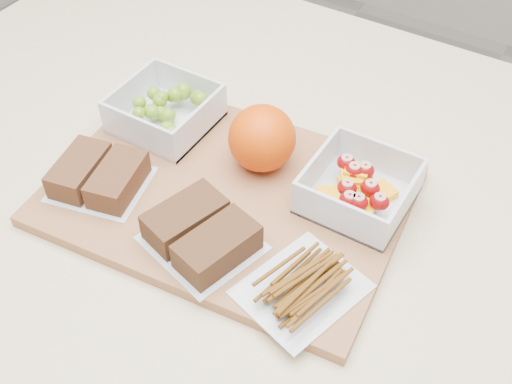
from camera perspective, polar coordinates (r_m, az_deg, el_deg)
counter at (r=1.17m, az=-0.19°, el=-15.71°), size 1.20×0.90×0.90m
cutting_board at (r=0.79m, az=-2.58°, el=-0.36°), size 0.45×0.34×0.02m
grape_container at (r=0.87m, az=-7.90°, el=7.19°), size 0.12×0.12×0.05m
fruit_container at (r=0.77m, az=9.08°, el=0.24°), size 0.12×0.12×0.05m
orange at (r=0.79m, az=0.54°, el=4.80°), size 0.08×0.08×0.08m
sandwich_bag_left at (r=0.80m, az=-13.79°, el=1.44°), size 0.13×0.12×0.03m
sandwich_bag_center at (r=0.72m, az=-4.88°, el=-3.68°), size 0.14×0.13×0.04m
pretzel_bag at (r=0.68m, az=4.12°, el=-8.02°), size 0.13×0.15×0.03m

